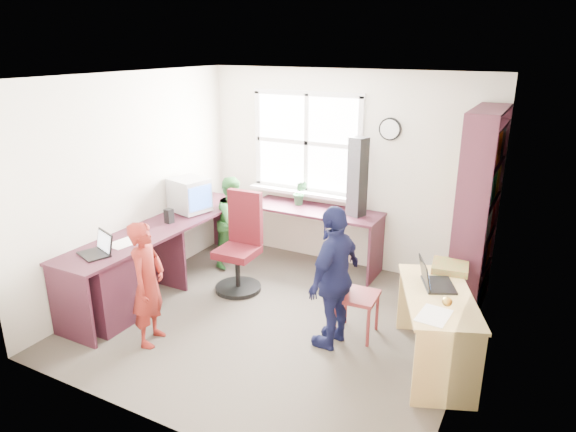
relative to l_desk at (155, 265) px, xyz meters
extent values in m
cube|color=#413B33|center=(1.31, 0.28, -0.47)|extent=(3.60, 3.40, 0.02)
cube|color=white|center=(1.31, 0.28, 1.95)|extent=(3.60, 3.40, 0.02)
cube|color=silver|center=(1.31, 1.99, 0.74)|extent=(3.60, 0.02, 2.40)
cube|color=silver|center=(1.31, -1.43, 0.74)|extent=(3.60, 0.02, 2.40)
cube|color=silver|center=(-0.50, 0.28, 0.74)|extent=(0.02, 3.40, 2.40)
cube|color=silver|center=(3.12, 0.28, 0.74)|extent=(0.02, 3.40, 2.40)
cube|color=white|center=(0.81, 1.97, 1.04)|extent=(1.40, 0.01, 1.20)
cube|color=white|center=(0.81, 1.96, 1.04)|extent=(1.48, 0.04, 1.28)
cube|color=#986C42|center=(3.09, -0.77, 0.54)|extent=(0.02, 0.82, 2.00)
sphere|color=gold|center=(3.06, -0.44, 0.54)|extent=(0.07, 0.07, 0.07)
cylinder|color=black|center=(1.86, 1.96, 1.29)|extent=(0.26, 0.03, 0.26)
cylinder|color=white|center=(1.86, 1.95, 1.29)|extent=(0.22, 0.01, 0.22)
cube|color=#3E1925|center=(-0.19, 0.38, 0.28)|extent=(0.60, 2.70, 0.03)
cube|color=#3E1925|center=(1.06, 1.70, 0.28)|extent=(1.65, 0.56, 0.03)
cube|color=#3E1925|center=(-0.19, 0.38, -0.10)|extent=(0.56, 0.03, 0.72)
cube|color=#3E1925|center=(-0.19, -0.94, -0.10)|extent=(0.56, 0.03, 0.72)
cube|color=#3E1925|center=(-0.19, 1.70, -0.10)|extent=(0.56, 0.03, 0.72)
cube|color=#3E1925|center=(1.86, 1.70, -0.10)|extent=(0.03, 0.52, 0.72)
cube|color=#3E1925|center=(-0.19, -0.57, -0.10)|extent=(0.54, 0.45, 0.72)
cube|color=#EFC777|center=(2.87, 0.28, 0.22)|extent=(0.95, 1.31, 0.03)
cube|color=#EFC777|center=(3.09, -0.25, -0.13)|extent=(0.49, 0.22, 0.66)
cube|color=#EFC777|center=(2.66, 0.81, -0.13)|extent=(0.49, 0.22, 0.66)
cube|color=#3E1925|center=(2.96, 0.96, 0.59)|extent=(0.30, 0.02, 2.10)
cube|color=#3E1925|center=(2.96, 1.96, 0.59)|extent=(0.30, 0.02, 2.10)
cube|color=#3E1925|center=(2.96, 1.46, 1.63)|extent=(0.30, 1.00, 0.02)
cube|color=#3E1925|center=(2.96, 1.46, -0.40)|extent=(0.30, 1.00, 0.02)
cube|color=#3E1925|center=(2.96, 1.46, -0.04)|extent=(0.30, 1.00, 0.02)
cube|color=#3E1925|center=(2.96, 1.46, 0.34)|extent=(0.30, 1.00, 0.02)
cube|color=#3E1925|center=(2.96, 1.46, 0.72)|extent=(0.30, 1.00, 0.02)
cube|color=#3E1925|center=(2.96, 1.46, 1.10)|extent=(0.30, 1.00, 0.02)
cube|color=#3E1925|center=(2.96, 1.46, 1.48)|extent=(0.30, 1.00, 0.02)
cube|color=#AF191D|center=(2.96, 1.16, -0.25)|extent=(0.25, 0.28, 0.27)
cube|color=#195396|center=(2.96, 1.48, -0.24)|extent=(0.25, 0.30, 0.29)
cube|color=#1E7D2C|center=(2.96, 1.78, -0.23)|extent=(0.25, 0.26, 0.30)
cube|color=gold|center=(2.96, 1.16, 0.13)|extent=(0.25, 0.28, 0.30)
cube|color=#6B327D|center=(2.96, 1.48, 0.14)|extent=(0.25, 0.30, 0.32)
cube|color=orange|center=(2.96, 1.78, 0.12)|extent=(0.25, 0.26, 0.29)
cube|color=#252525|center=(2.96, 1.16, 0.52)|extent=(0.25, 0.28, 0.32)
cube|color=beige|center=(2.96, 1.48, 0.50)|extent=(0.25, 0.30, 0.29)
cube|color=#AF191D|center=(2.96, 1.78, 0.51)|extent=(0.25, 0.26, 0.30)
cube|color=#195396|center=(2.96, 1.16, 0.88)|extent=(0.25, 0.28, 0.29)
cube|color=#1E7D2C|center=(2.96, 1.48, 0.89)|extent=(0.25, 0.30, 0.30)
cube|color=gold|center=(2.96, 1.78, 0.90)|extent=(0.25, 0.26, 0.32)
cube|color=#6B327D|center=(2.96, 1.16, 1.27)|extent=(0.25, 0.28, 0.30)
cube|color=orange|center=(2.96, 1.48, 1.28)|extent=(0.25, 0.30, 0.32)
cube|color=#252525|center=(2.96, 1.78, 1.26)|extent=(0.25, 0.26, 0.29)
cylinder|color=black|center=(0.59, 0.68, -0.43)|extent=(0.55, 0.55, 0.05)
cylinder|color=black|center=(0.59, 0.68, -0.21)|extent=(0.06, 0.06, 0.39)
cube|color=#480D13|center=(0.59, 0.68, 0.01)|extent=(0.45, 0.45, 0.08)
cube|color=#480D13|center=(0.58, 0.88, 0.36)|extent=(0.41, 0.09, 0.61)
cylinder|color=maroon|center=(1.96, 0.26, -0.26)|extent=(0.03, 0.03, 0.40)
cylinder|color=maroon|center=(2.27, 0.28, -0.26)|extent=(0.03, 0.03, 0.40)
cylinder|color=maroon|center=(1.93, 0.58, -0.26)|extent=(0.03, 0.03, 0.40)
cylinder|color=maroon|center=(2.25, 0.60, -0.26)|extent=(0.03, 0.03, 0.40)
cube|color=maroon|center=(2.10, 0.43, -0.05)|extent=(0.40, 0.40, 0.04)
cube|color=maroon|center=(1.94, 0.42, 0.18)|extent=(0.05, 0.36, 0.44)
cube|color=#B5B6BA|center=(-0.23, 0.91, 0.31)|extent=(0.35, 0.31, 0.02)
cube|color=#B5B6BA|center=(-0.23, 0.91, 0.51)|extent=(0.49, 0.46, 0.39)
cube|color=#3F72F2|center=(-0.02, 0.86, 0.51)|extent=(0.08, 0.32, 0.28)
cube|color=black|center=(-0.20, -0.59, 0.30)|extent=(0.37, 0.32, 0.02)
cube|color=black|center=(-0.16, -0.48, 0.40)|extent=(0.31, 0.16, 0.20)
cube|color=white|center=(-0.16, -0.49, 0.40)|extent=(0.27, 0.13, 0.17)
cube|color=black|center=(2.84, 0.43, 0.24)|extent=(0.37, 0.41, 0.02)
cube|color=black|center=(2.72, 0.38, 0.35)|extent=(0.20, 0.33, 0.22)
cube|color=#3F72F2|center=(2.73, 0.38, 0.35)|extent=(0.16, 0.29, 0.18)
cube|color=black|center=(-0.18, 0.48, 0.38)|extent=(0.09, 0.09, 0.16)
cube|color=black|center=(-0.21, 1.13, 0.38)|extent=(0.11, 0.11, 0.18)
cube|color=black|center=(1.58, 1.72, 0.76)|extent=(0.23, 0.22, 0.92)
cube|color=red|center=(2.86, 0.81, 0.26)|extent=(0.36, 0.36, 0.06)
cube|color=white|center=(-0.18, -0.22, 0.30)|extent=(0.27, 0.35, 0.00)
cube|color=white|center=(2.92, -0.10, 0.23)|extent=(0.24, 0.33, 0.00)
imported|color=#2B6D38|center=(0.82, 1.77, 0.45)|extent=(0.20, 0.18, 0.31)
imported|color=maroon|center=(0.45, -0.58, 0.14)|extent=(0.39, 0.50, 1.19)
imported|color=#2D722F|center=(0.16, 1.27, 0.12)|extent=(0.52, 0.62, 1.14)
imported|color=#13163D|center=(1.97, 0.19, 0.22)|extent=(0.42, 0.82, 1.35)
camera|label=1|loc=(3.56, -3.71, 2.22)|focal=32.00mm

